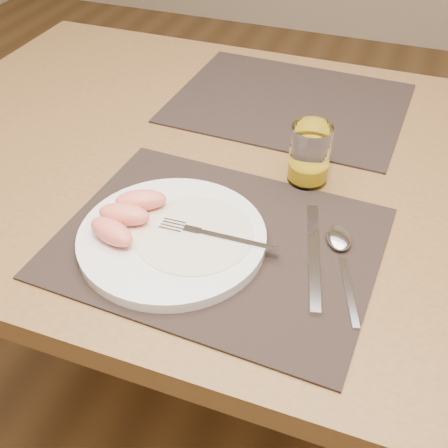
% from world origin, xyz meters
% --- Properties ---
extents(ground, '(5.00, 5.00, 0.00)m').
position_xyz_m(ground, '(0.00, 0.00, 0.00)').
color(ground, brown).
rests_on(ground, ground).
extents(table, '(1.40, 0.90, 0.75)m').
position_xyz_m(table, '(0.00, 0.00, 0.67)').
color(table, brown).
rests_on(table, ground).
extents(placemat_near, '(0.47, 0.37, 0.00)m').
position_xyz_m(placemat_near, '(-0.01, -0.22, 0.75)').
color(placemat_near, black).
rests_on(placemat_near, table).
extents(placemat_far, '(0.46, 0.37, 0.00)m').
position_xyz_m(placemat_far, '(-0.02, 0.22, 0.75)').
color(placemat_far, black).
rests_on(placemat_far, table).
extents(plate, '(0.27, 0.27, 0.02)m').
position_xyz_m(plate, '(-0.07, -0.24, 0.76)').
color(plate, white).
rests_on(plate, placemat_near).
extents(plate_dressing, '(0.17, 0.17, 0.00)m').
position_xyz_m(plate_dressing, '(-0.04, -0.23, 0.77)').
color(plate_dressing, white).
rests_on(plate_dressing, plate).
extents(fork, '(0.17, 0.02, 0.00)m').
position_xyz_m(fork, '(-0.02, -0.23, 0.77)').
color(fork, silver).
rests_on(fork, plate).
extents(knife, '(0.07, 0.22, 0.01)m').
position_xyz_m(knife, '(0.13, -0.22, 0.76)').
color(knife, silver).
rests_on(knife, placemat_near).
extents(spoon, '(0.08, 0.19, 0.01)m').
position_xyz_m(spoon, '(0.16, -0.17, 0.76)').
color(spoon, silver).
rests_on(spoon, placemat_near).
extents(juice_glass, '(0.07, 0.07, 0.10)m').
position_xyz_m(juice_glass, '(0.08, -0.03, 0.80)').
color(juice_glass, white).
rests_on(juice_glass, placemat_near).
extents(grapefruit_wedges, '(0.09, 0.14, 0.03)m').
position_xyz_m(grapefruit_wedges, '(-0.14, -0.25, 0.79)').
color(grapefruit_wedges, '#F68064').
rests_on(grapefruit_wedges, plate).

